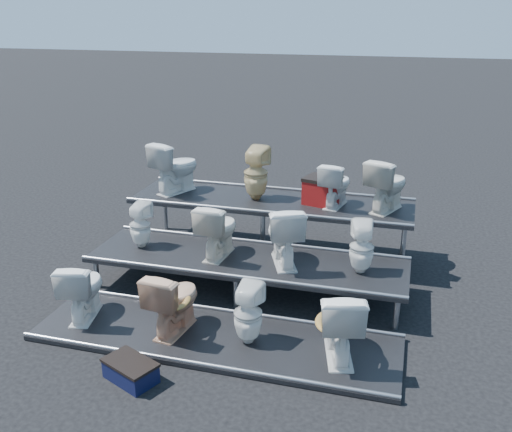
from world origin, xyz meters
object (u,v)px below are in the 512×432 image
(toilet_8, at_px, (175,167))
(toilet_4, at_px, (140,225))
(toilet_0, at_px, (83,289))
(toilet_11, at_px, (387,185))
(red_crate, at_px, (322,192))
(toilet_2, at_px, (248,313))
(toilet_10, at_px, (336,184))
(step_stool, at_px, (131,372))
(toilet_3, at_px, (340,321))
(toilet_1, at_px, (174,300))
(toilet_9, at_px, (256,173))
(toilet_6, at_px, (284,234))
(toilet_5, at_px, (218,229))
(toilet_7, at_px, (362,247))

(toilet_8, bearing_deg, toilet_4, 114.22)
(toilet_0, xyz_separation_m, toilet_11, (3.35, 2.60, 0.81))
(toilet_11, distance_m, red_crate, 0.94)
(toilet_2, bearing_deg, toilet_0, 7.21)
(toilet_10, relative_size, step_stool, 1.23)
(toilet_0, bearing_deg, toilet_11, -154.11)
(toilet_2, height_order, toilet_10, toilet_10)
(red_crate, relative_size, step_stool, 0.92)
(toilet_10, xyz_separation_m, red_crate, (-0.20, 0.03, -0.15))
(toilet_0, bearing_deg, toilet_8, -104.67)
(toilet_8, distance_m, red_crate, 2.31)
(toilet_11, bearing_deg, red_crate, 21.47)
(toilet_2, xyz_separation_m, toilet_8, (-1.94, 2.60, 0.85))
(toilet_3, xyz_separation_m, toilet_11, (0.28, 2.60, 0.77))
(toilet_1, height_order, toilet_9, toilet_9)
(toilet_2, distance_m, toilet_11, 3.02)
(toilet_2, xyz_separation_m, toilet_3, (1.01, 0.00, 0.06))
(toilet_6, distance_m, toilet_11, 1.80)
(toilet_8, height_order, red_crate, toilet_8)
(toilet_2, height_order, step_stool, toilet_2)
(toilet_0, xyz_separation_m, red_crate, (2.42, 2.63, 0.60))
(toilet_9, bearing_deg, toilet_5, 92.19)
(toilet_3, xyz_separation_m, toilet_5, (-1.80, 1.30, 0.36))
(toilet_6, height_order, toilet_10, toilet_10)
(step_stool, bearing_deg, toilet_0, 163.30)
(toilet_9, bearing_deg, toilet_8, 9.04)
(toilet_1, bearing_deg, toilet_5, -86.54)
(toilet_2, xyz_separation_m, toilet_7, (1.09, 1.30, 0.38))
(toilet_6, distance_m, toilet_10, 1.42)
(toilet_1, height_order, red_crate, red_crate)
(toilet_3, bearing_deg, toilet_6, -68.62)
(toilet_6, bearing_deg, toilet_8, -54.43)
(step_stool, bearing_deg, toilet_7, 70.91)
(toilet_0, relative_size, toilet_5, 0.99)
(toilet_4, distance_m, toilet_6, 2.03)
(red_crate, bearing_deg, toilet_8, -163.70)
(toilet_8, xyz_separation_m, step_stool, (0.96, -3.53, -1.17))
(toilet_4, bearing_deg, toilet_9, -125.16)
(toilet_2, relative_size, toilet_6, 0.88)
(toilet_0, xyz_separation_m, toilet_7, (3.15, 1.30, 0.36))
(toilet_6, distance_m, toilet_9, 1.55)
(toilet_5, distance_m, toilet_8, 1.78)
(toilet_3, xyz_separation_m, toilet_10, (-0.45, 2.60, 0.71))
(toilet_9, xyz_separation_m, red_crate, (1.00, 0.03, -0.23))
(toilet_3, height_order, toilet_10, toilet_10)
(toilet_11, height_order, step_stool, toilet_11)
(toilet_10, distance_m, toilet_11, 0.73)
(red_crate, bearing_deg, toilet_11, 13.50)
(toilet_5, xyz_separation_m, toilet_10, (1.36, 1.30, 0.35))
(toilet_2, height_order, toilet_6, toilet_6)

